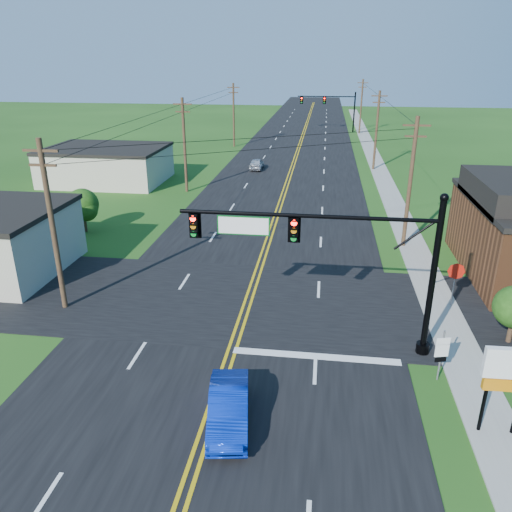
# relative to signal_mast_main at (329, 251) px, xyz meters

# --- Properties ---
(ground) EXTENTS (260.00, 260.00, 0.00)m
(ground) POSITION_rel_signal_mast_main_xyz_m (-4.34, -8.00, -4.75)
(ground) COLOR #1A4012
(ground) RESTS_ON ground
(road_main) EXTENTS (16.00, 220.00, 0.04)m
(road_main) POSITION_rel_signal_mast_main_xyz_m (-4.34, 42.00, -4.73)
(road_main) COLOR black
(road_main) RESTS_ON ground
(road_cross) EXTENTS (70.00, 10.00, 0.04)m
(road_cross) POSITION_rel_signal_mast_main_xyz_m (-4.34, 4.00, -4.73)
(road_cross) COLOR black
(road_cross) RESTS_ON ground
(sidewalk) EXTENTS (2.00, 160.00, 0.08)m
(sidewalk) POSITION_rel_signal_mast_main_xyz_m (6.16, 32.00, -4.71)
(sidewalk) COLOR gray
(sidewalk) RESTS_ON ground
(signal_mast_main) EXTENTS (11.30, 0.60, 7.48)m
(signal_mast_main) POSITION_rel_signal_mast_main_xyz_m (0.00, 0.00, 0.00)
(signal_mast_main) COLOR black
(signal_mast_main) RESTS_ON ground
(signal_mast_far) EXTENTS (10.98, 0.60, 7.48)m
(signal_mast_far) POSITION_rel_signal_mast_main_xyz_m (0.10, 72.00, -0.20)
(signal_mast_far) COLOR black
(signal_mast_far) RESTS_ON ground
(cream_bldg_far) EXTENTS (12.20, 9.20, 3.70)m
(cream_bldg_far) POSITION_rel_signal_mast_main_xyz_m (-23.34, 30.00, -2.89)
(cream_bldg_far) COLOR beige
(cream_bldg_far) RESTS_ON ground
(utility_pole_left_a) EXTENTS (1.80, 0.28, 9.00)m
(utility_pole_left_a) POSITION_rel_signal_mast_main_xyz_m (-13.84, 2.00, -0.03)
(utility_pole_left_a) COLOR #3B231B
(utility_pole_left_a) RESTS_ON ground
(utility_pole_left_b) EXTENTS (1.80, 0.28, 9.00)m
(utility_pole_left_b) POSITION_rel_signal_mast_main_xyz_m (-13.84, 27.00, -0.03)
(utility_pole_left_b) COLOR #3B231B
(utility_pole_left_b) RESTS_ON ground
(utility_pole_left_c) EXTENTS (1.80, 0.28, 9.00)m
(utility_pole_left_c) POSITION_rel_signal_mast_main_xyz_m (-13.84, 54.00, -0.03)
(utility_pole_left_c) COLOR #3B231B
(utility_pole_left_c) RESTS_ON ground
(utility_pole_right_a) EXTENTS (1.80, 0.28, 9.00)m
(utility_pole_right_a) POSITION_rel_signal_mast_main_xyz_m (5.46, 14.00, -0.03)
(utility_pole_right_a) COLOR #3B231B
(utility_pole_right_a) RESTS_ON ground
(utility_pole_right_b) EXTENTS (1.80, 0.28, 9.00)m
(utility_pole_right_b) POSITION_rel_signal_mast_main_xyz_m (5.46, 40.00, -0.03)
(utility_pole_right_b) COLOR #3B231B
(utility_pole_right_b) RESTS_ON ground
(utility_pole_right_c) EXTENTS (1.80, 0.28, 9.00)m
(utility_pole_right_c) POSITION_rel_signal_mast_main_xyz_m (5.46, 70.00, -0.03)
(utility_pole_right_c) COLOR #3B231B
(utility_pole_right_c) RESTS_ON ground
(tree_right_back) EXTENTS (3.00, 3.00, 4.10)m
(tree_right_back) POSITION_rel_signal_mast_main_xyz_m (11.66, 18.00, -2.15)
(tree_right_back) COLOR #3B231B
(tree_right_back) RESTS_ON ground
(tree_left) EXTENTS (2.40, 2.40, 3.37)m
(tree_left) POSITION_rel_signal_mast_main_xyz_m (-18.34, 14.00, -2.59)
(tree_left) COLOR #3B231B
(tree_left) RESTS_ON ground
(blue_car) EXTENTS (2.01, 4.25, 1.34)m
(blue_car) POSITION_rel_signal_mast_main_xyz_m (-3.40, -5.81, -4.08)
(blue_car) COLOR #0726AC
(blue_car) RESTS_ON ground
(distant_car) EXTENTS (1.52, 3.72, 1.27)m
(distant_car) POSITION_rel_signal_mast_main_xyz_m (-8.33, 38.32, -4.12)
(distant_car) COLOR silver
(distant_car) RESTS_ON ground
(route_sign) EXTENTS (0.58, 0.17, 2.34)m
(route_sign) POSITION_rel_signal_mast_main_xyz_m (4.74, -2.02, -3.38)
(route_sign) COLOR slate
(route_sign) RESTS_ON ground
(stop_sign) EXTENTS (0.90, 0.10, 2.53)m
(stop_sign) POSITION_rel_signal_mast_main_xyz_m (6.78, 4.89, -2.93)
(stop_sign) COLOR slate
(stop_sign) RESTS_ON ground
(pylon_sign) EXTENTS (1.71, 0.29, 3.51)m
(pylon_sign) POSITION_rel_signal_mast_main_xyz_m (6.16, -5.00, -2.19)
(pylon_sign) COLOR black
(pylon_sign) RESTS_ON ground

